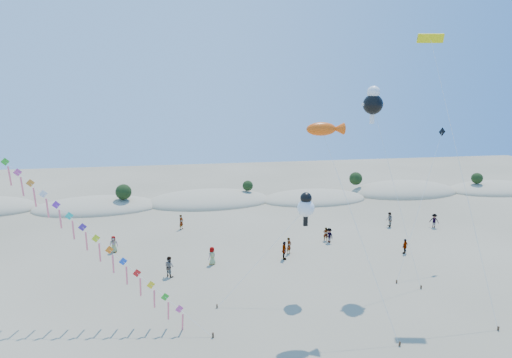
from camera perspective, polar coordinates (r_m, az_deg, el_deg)
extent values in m
ellipsoid|color=gray|center=(65.25, -20.48, -3.65)|extent=(17.60, 9.68, 3.00)
ellipsoid|color=#1A3914|center=(65.05, -20.53, -2.95)|extent=(14.08, 6.34, 0.70)
ellipsoid|color=gray|center=(64.89, -6.34, -3.05)|extent=(19.00, 10.45, 3.40)
ellipsoid|color=#1A3914|center=(64.66, -6.35, -2.25)|extent=(15.20, 6.84, 0.76)
ellipsoid|color=gray|center=(66.44, 7.66, -2.74)|extent=(16.40, 9.02, 2.80)
ellipsoid|color=#1A3914|center=(66.25, 7.68, -2.09)|extent=(13.12, 5.90, 0.66)
ellipsoid|color=gray|center=(74.34, 19.08, -1.74)|extent=(18.00, 9.90, 3.80)
ellipsoid|color=#1A3914|center=(74.12, 19.14, -0.95)|extent=(14.40, 6.48, 0.72)
ellipsoid|color=gray|center=(82.33, 29.28, -1.34)|extent=(16.80, 9.24, 3.00)
ellipsoid|color=#1A3914|center=(82.17, 29.34, -0.78)|extent=(13.44, 6.05, 0.67)
sphere|color=black|center=(62.88, -17.25, -1.66)|extent=(2.20, 2.20, 2.20)
sphere|color=black|center=(65.08, -1.11, -0.91)|extent=(1.60, 1.60, 1.60)
sphere|color=black|center=(71.30, 13.15, 0.06)|extent=(2.10, 2.10, 2.10)
sphere|color=black|center=(79.12, 27.38, 0.09)|extent=(1.80, 1.80, 1.80)
cube|color=#3F2D1E|center=(30.95, -5.75, -20.00)|extent=(0.12, 0.12, 0.35)
cylinder|color=silver|center=(35.82, -28.99, 0.59)|extent=(26.89, 14.02, 20.87)
cube|color=#E2479D|center=(31.14, -10.18, -16.69)|extent=(1.16, 0.46, 1.22)
cube|color=#FF6B88|center=(31.72, -9.76, -18.39)|extent=(0.19, 0.45, 1.55)
cube|color=green|center=(31.27, -12.03, -15.12)|extent=(1.16, 0.46, 1.22)
cube|color=#FF6B88|center=(31.81, -11.60, -16.84)|extent=(0.19, 0.45, 1.55)
cube|color=yellow|center=(31.46, -13.84, -13.55)|extent=(1.16, 0.46, 1.22)
cube|color=#FF6B88|center=(31.96, -13.40, -15.29)|extent=(0.19, 0.45, 1.55)
cube|color=red|center=(31.69, -15.60, -11.99)|extent=(1.16, 0.46, 1.22)
cube|color=#FF6B88|center=(32.17, -15.15, -13.75)|extent=(0.19, 0.45, 1.55)
cube|color=blue|center=(31.98, -17.31, -10.45)|extent=(1.16, 0.46, 1.22)
cube|color=#FF6B88|center=(32.42, -16.85, -12.21)|extent=(0.19, 0.45, 1.55)
cube|color=orange|center=(32.32, -18.97, -8.92)|extent=(1.16, 0.46, 1.22)
cube|color=#FF6B88|center=(32.72, -18.51, -10.69)|extent=(0.19, 0.45, 1.55)
cube|color=#CCE81B|center=(32.70, -20.58, -7.42)|extent=(1.16, 0.46, 1.22)
cube|color=#FF6B88|center=(33.08, -20.11, -9.20)|extent=(0.19, 0.45, 1.55)
cube|color=#4A269A|center=(33.13, -22.13, -5.96)|extent=(1.16, 0.46, 1.22)
cube|color=#FF6B88|center=(33.47, -21.67, -7.73)|extent=(0.19, 0.45, 1.55)
cube|color=#1AC7A8|center=(33.61, -23.64, -4.53)|extent=(1.16, 0.46, 1.22)
cube|color=#FF6B88|center=(33.92, -23.18, -6.29)|extent=(0.19, 0.45, 1.55)
cube|color=purple|center=(34.13, -25.10, -3.13)|extent=(1.16, 0.46, 1.22)
cube|color=#FF6B88|center=(34.40, -24.64, -4.88)|extent=(0.19, 0.45, 1.55)
cube|color=white|center=(34.69, -26.51, -1.78)|extent=(1.16, 0.46, 1.22)
cube|color=#FF6B88|center=(34.93, -26.05, -3.51)|extent=(0.19, 0.45, 1.55)
cube|color=orange|center=(35.29, -27.88, -0.48)|extent=(1.16, 0.46, 1.22)
cube|color=#FF6B88|center=(35.50, -27.41, -2.19)|extent=(0.19, 0.45, 1.55)
cube|color=#E2479D|center=(35.92, -29.19, 0.79)|extent=(1.16, 0.46, 1.22)
cube|color=#FF6B88|center=(36.11, -28.73, -0.90)|extent=(0.19, 0.45, 1.55)
cube|color=green|center=(36.59, -30.46, 2.00)|extent=(1.16, 0.46, 1.22)
cube|color=#FF6B88|center=(36.75, -30.00, 0.34)|extent=(0.19, 0.45, 1.55)
cube|color=#3F2D1E|center=(31.44, 18.61, -20.11)|extent=(0.10, 0.10, 0.30)
cylinder|color=silver|center=(30.33, 13.54, -6.99)|extent=(3.78, 6.17, 13.74)
ellipsoid|color=#ED500C|center=(31.09, 8.70, 6.61)|extent=(2.21, 0.97, 0.97)
cone|color=#ED500C|center=(31.50, 10.85, 6.60)|extent=(0.88, 0.88, 0.88)
cube|color=#3F2D1E|center=(34.45, -5.23, -16.53)|extent=(0.10, 0.10, 0.30)
cylinder|color=silver|center=(34.28, 0.87, -10.34)|extent=(7.49, 1.85, 7.13)
sphere|color=white|center=(34.83, 6.66, -3.88)|extent=(1.41, 1.41, 1.41)
sphere|color=black|center=(34.61, 6.69, -2.53)|extent=(0.94, 0.94, 0.94)
cube|color=black|center=(35.14, 6.61, -5.61)|extent=(0.35, 0.18, 0.80)
cube|color=#3F2D1E|center=(39.75, 21.15, -13.30)|extent=(0.10, 0.10, 0.30)
cylinder|color=silver|center=(38.28, 18.26, -2.17)|extent=(3.30, 4.26, 15.27)
sphere|color=black|center=(38.43, 15.32, 9.56)|extent=(1.70, 1.70, 1.70)
sphere|color=white|center=(38.41, 15.40, 11.08)|extent=(1.11, 1.11, 1.11)
cube|color=white|center=(38.48, 15.22, 7.70)|extent=(0.35, 0.18, 0.80)
cube|color=white|center=(38.14, 14.35, 9.60)|extent=(0.60, 0.15, 0.25)
cube|color=white|center=(38.73, 16.27, 9.53)|extent=(0.60, 0.15, 0.25)
cube|color=#3F2D1E|center=(35.83, 29.59, -16.93)|extent=(0.10, 0.10, 0.30)
cylinder|color=silver|center=(35.36, 25.78, 0.47)|extent=(1.62, 8.75, 20.50)
cube|color=yellow|center=(38.23, 22.24, 16.98)|extent=(2.08, 0.85, 0.73)
cube|color=black|center=(38.25, 22.22, 16.98)|extent=(2.01, 0.52, 0.19)
cube|color=#3F2D1E|center=(40.10, 18.24, -12.86)|extent=(0.10, 0.10, 0.30)
cylinder|color=silver|center=(42.33, 21.10, -3.02)|extent=(7.15, 6.11, 12.50)
cube|color=black|center=(45.74, 23.57, 5.79)|extent=(0.86, 0.26, 0.88)
imported|color=slate|center=(39.93, -11.49, -11.36)|extent=(1.14, 1.15, 1.88)
imported|color=slate|center=(41.90, -5.88, -10.15)|extent=(1.01, 0.98, 1.74)
imported|color=slate|center=(44.39, 4.43, -8.87)|extent=(0.74, 0.72, 1.71)
imported|color=slate|center=(48.10, 9.72, -7.41)|extent=(1.01, 1.22, 1.64)
imported|color=slate|center=(42.88, 3.78, -9.50)|extent=(0.58, 1.14, 1.86)
imported|color=slate|center=(48.62, 9.27, -7.24)|extent=(0.65, 0.54, 1.54)
imported|color=slate|center=(55.11, 17.34, -5.19)|extent=(0.92, 1.05, 1.84)
imported|color=slate|center=(47.00, -18.45, -8.25)|extent=(0.90, 0.63, 1.75)
imported|color=slate|center=(46.89, 19.25, -8.46)|extent=(0.99, 0.81, 1.58)
imported|color=slate|center=(56.78, 22.66, -5.15)|extent=(1.25, 1.21, 1.72)
imported|color=slate|center=(52.53, -9.93, -5.68)|extent=(0.74, 0.78, 1.79)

